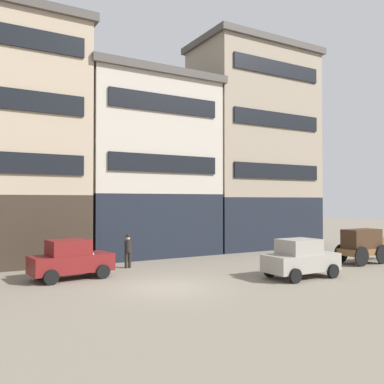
{
  "coord_description": "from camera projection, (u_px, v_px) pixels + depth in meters",
  "views": [
    {
      "loc": [
        -7.78,
        -15.51,
        3.69
      ],
      "look_at": [
        2.42,
        2.04,
        4.07
      ],
      "focal_mm": 38.46,
      "sensor_mm": 36.0,
      "label": 1
    }
  ],
  "objects": [
    {
      "name": "pedestrian_officer",
      "position": [
        128.0,
        250.0,
        22.22
      ],
      "size": [
        0.5,
        0.5,
        1.79
      ],
      "color": "black",
      "rests_on": "ground_plane"
    },
    {
      "name": "building_center_left",
      "position": [
        19.0,
        139.0,
        23.95
      ],
      "size": [
        7.64,
        6.01,
        14.37
      ],
      "color": "#33281E",
      "rests_on": "ground_plane"
    },
    {
      "name": "building_far_right",
      "position": [
        254.0,
        146.0,
        32.68
      ],
      "size": [
        9.95,
        6.01,
        15.81
      ],
      "color": "black",
      "rests_on": "ground_plane"
    },
    {
      "name": "sedan_light",
      "position": [
        71.0,
        259.0,
        19.13
      ],
      "size": [
        3.85,
        2.18,
        1.83
      ],
      "color": "maroon",
      "rests_on": "ground_plane"
    },
    {
      "name": "sedan_dark",
      "position": [
        301.0,
        258.0,
        19.43
      ],
      "size": [
        3.71,
        1.87,
        1.83
      ],
      "color": "gray",
      "rests_on": "ground_plane"
    },
    {
      "name": "cargo_wagon",
      "position": [
        362.0,
        244.0,
        23.79
      ],
      "size": [
        2.9,
        1.51,
        1.98
      ],
      "color": "brown",
      "rests_on": "ground_plane"
    },
    {
      "name": "ground_plane",
      "position": [
        167.0,
        288.0,
        17.25
      ],
      "size": [
        120.0,
        120.0,
        0.0
      ],
      "primitive_type": "plane",
      "color": "slate"
    },
    {
      "name": "building_center_right",
      "position": [
        147.0,
        165.0,
        28.0
      ],
      "size": [
        9.26,
        6.01,
        12.1
      ],
      "color": "black",
      "rests_on": "ground_plane"
    }
  ]
}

